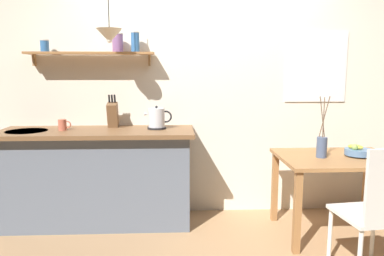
# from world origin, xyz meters

# --- Properties ---
(ground_plane) EXTENTS (14.00, 14.00, 0.00)m
(ground_plane) POSITION_xyz_m (0.00, 0.00, 0.00)
(ground_plane) COLOR #A87F56
(back_wall) EXTENTS (6.80, 0.11, 2.70)m
(back_wall) POSITION_xyz_m (0.20, 0.65, 1.35)
(back_wall) COLOR silver
(back_wall) RESTS_ON ground_plane
(kitchen_counter) EXTENTS (1.83, 0.63, 0.93)m
(kitchen_counter) POSITION_xyz_m (-1.00, 0.32, 0.47)
(kitchen_counter) COLOR slate
(kitchen_counter) RESTS_ON ground_plane
(wall_shelf) EXTENTS (1.22, 0.20, 0.32)m
(wall_shelf) POSITION_xyz_m (-0.99, 0.49, 1.69)
(wall_shelf) COLOR #9E6B3D
(dining_table) EXTENTS (1.03, 0.79, 0.73)m
(dining_table) POSITION_xyz_m (1.19, -0.03, 0.62)
(dining_table) COLOR #9E6B3D
(dining_table) RESTS_ON ground_plane
(dining_chair_near) EXTENTS (0.48, 0.49, 0.98)m
(dining_chair_near) POSITION_xyz_m (1.15, -0.79, 0.54)
(dining_chair_near) COLOR white
(dining_chair_near) RESTS_ON ground_plane
(fruit_bowl) EXTENTS (0.24, 0.24, 0.12)m
(fruit_bowl) POSITION_xyz_m (1.37, -0.02, 0.77)
(fruit_bowl) COLOR #51759E
(fruit_bowl) RESTS_ON dining_table
(twig_vase) EXTENTS (0.10, 0.09, 0.54)m
(twig_vase) POSITION_xyz_m (1.03, -0.05, 0.83)
(twig_vase) COLOR #475675
(twig_vase) RESTS_ON dining_table
(electric_kettle) EXTENTS (0.26, 0.18, 0.22)m
(electric_kettle) POSITION_xyz_m (-0.43, 0.35, 1.03)
(electric_kettle) COLOR black
(electric_kettle) RESTS_ON kitchen_counter
(knife_block) EXTENTS (0.10, 0.16, 0.32)m
(knife_block) POSITION_xyz_m (-0.87, 0.46, 1.06)
(knife_block) COLOR brown
(knife_block) RESTS_ON kitchen_counter
(coffee_mug_by_sink) EXTENTS (0.12, 0.08, 0.10)m
(coffee_mug_by_sink) POSITION_xyz_m (-1.31, 0.30, 0.98)
(coffee_mug_by_sink) COLOR #C6664C
(coffee_mug_by_sink) RESTS_ON kitchen_counter
(pendant_lamp) EXTENTS (0.23, 0.23, 0.59)m
(pendant_lamp) POSITION_xyz_m (-0.83, 0.18, 1.79)
(pendant_lamp) COLOR black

